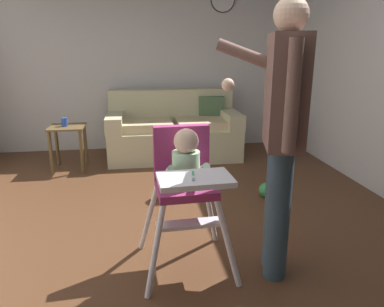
{
  "coord_description": "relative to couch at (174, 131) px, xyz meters",
  "views": [
    {
      "loc": [
        -0.16,
        -2.25,
        1.4
      ],
      "look_at": [
        0.15,
        -0.15,
        0.78
      ],
      "focal_mm": 33.85,
      "sensor_mm": 36.0,
      "label": 1
    }
  ],
  "objects": [
    {
      "name": "ground",
      "position": [
        -0.3,
        -2.44,
        -0.38
      ],
      "size": [
        5.91,
        7.45,
        0.1
      ],
      "primitive_type": "cube",
      "color": "#56341F"
    },
    {
      "name": "wall_far",
      "position": [
        -0.3,
        0.52,
        0.93
      ],
      "size": [
        5.11,
        0.06,
        2.52
      ],
      "primitive_type": "cube",
      "color": "silver",
      "rests_on": "ground"
    },
    {
      "name": "couch",
      "position": [
        0.0,
        0.0,
        0.0
      ],
      "size": [
        1.7,
        0.86,
        0.86
      ],
      "rotation": [
        0.0,
        0.0,
        -1.57
      ],
      "color": "beige",
      "rests_on": "ground"
    },
    {
      "name": "high_chair",
      "position": [
        -0.19,
        -2.58,
        0.32
      ],
      "size": [
        0.64,
        0.75,
        0.95
      ],
      "rotation": [
        0.0,
        0.0,
        -1.52
      ],
      "color": "white",
      "rests_on": "ground"
    },
    {
      "name": "adult_standing",
      "position": [
        0.36,
        -2.73,
        0.61
      ],
      "size": [
        0.5,
        0.58,
        1.67
      ],
      "rotation": [
        0.0,
        0.0,
        2.89
      ],
      "color": "#344B5A",
      "rests_on": "ground"
    },
    {
      "name": "toy_ball",
      "position": [
        0.74,
        -1.56,
        -0.26
      ],
      "size": [
        0.15,
        0.15,
        0.15
      ],
      "primitive_type": "sphere",
      "color": "green",
      "rests_on": "ground"
    },
    {
      "name": "toy_ball_second",
      "position": [
        -0.25,
        -1.47,
        -0.24
      ],
      "size": [
        0.19,
        0.19,
        0.19
      ],
      "primitive_type": "sphere",
      "color": "#D13D33",
      "rests_on": "ground"
    },
    {
      "name": "side_table",
      "position": [
        -1.29,
        -0.36,
        0.05
      ],
      "size": [
        0.4,
        0.4,
        0.52
      ],
      "color": "brown",
      "rests_on": "ground"
    },
    {
      "name": "sippy_cup",
      "position": [
        -1.31,
        -0.36,
        0.24
      ],
      "size": [
        0.07,
        0.07,
        0.1
      ],
      "primitive_type": "cylinder",
      "color": "#284CB7",
      "rests_on": "side_table"
    },
    {
      "name": "wall_clock",
      "position": [
        0.74,
        0.48,
        1.7
      ],
      "size": [
        0.33,
        0.04,
        0.33
      ],
      "color": "white"
    }
  ]
}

